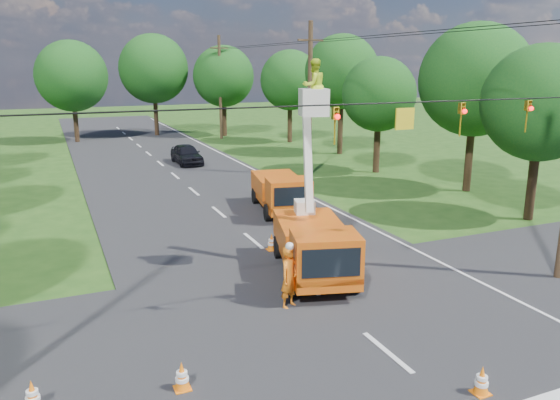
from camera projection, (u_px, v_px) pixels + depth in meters
name	position (u px, v px, depth m)	size (l,w,h in m)	color
ground	(194.00, 192.00, 32.06)	(140.00, 140.00, 0.00)	#214815
road_main	(194.00, 192.00, 32.06)	(12.00, 100.00, 0.06)	black
road_cross	(348.00, 321.00, 16.01)	(56.00, 10.00, 0.07)	black
edge_line	(281.00, 184.00, 34.20)	(0.12, 90.00, 0.02)	silver
bucket_truck	(314.00, 232.00, 19.09)	(3.57, 6.09, 7.51)	#C1590D
second_truck	(281.00, 191.00, 27.52)	(3.01, 5.78, 2.06)	#C1590D
ground_worker	(289.00, 277.00, 16.71)	(0.72, 0.47, 1.96)	#DA5312
distant_car	(187.00, 154.00, 40.89)	(1.75, 4.35, 1.48)	black
traffic_cone_1	(482.00, 381.00, 12.37)	(0.38, 0.38, 0.71)	orange
traffic_cone_2	(272.00, 242.00, 21.95)	(0.38, 0.38, 0.71)	orange
traffic_cone_3	(318.00, 227.00, 23.95)	(0.38, 0.38, 0.71)	orange
traffic_cone_4	(182.00, 376.00, 12.54)	(0.38, 0.38, 0.71)	orange
traffic_cone_5	(32.00, 395.00, 11.82)	(0.38, 0.38, 0.71)	orange
traffic_cone_7	(263.00, 193.00, 30.27)	(0.38, 0.38, 0.71)	orange
pole_right_mid	(310.00, 99.00, 35.84)	(1.80, 0.30, 10.00)	#4C3823
pole_right_far	(220.00, 87.00, 53.68)	(1.80, 0.30, 10.00)	#4C3823
signal_span	(423.00, 117.00, 15.42)	(18.00, 0.29, 1.07)	black
tree_right_a	(541.00, 103.00, 25.15)	(5.40, 5.40, 8.28)	#382616
tree_right_b	(476.00, 80.00, 30.86)	(6.40, 6.40, 9.65)	#382616
tree_right_c	(379.00, 95.00, 36.69)	(5.00, 5.00, 7.83)	#382616
tree_right_d	(342.00, 72.00, 44.10)	(6.00, 6.00, 9.70)	#382616
tree_right_e	(290.00, 80.00, 51.07)	(5.60, 5.60, 8.63)	#382616
tree_far_a	(72.00, 76.00, 50.94)	(6.60, 6.60, 9.50)	#382616
tree_far_b	(153.00, 69.00, 55.63)	(7.00, 7.00, 10.32)	#382616
tree_far_c	(224.00, 76.00, 55.61)	(6.20, 6.20, 9.18)	#382616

